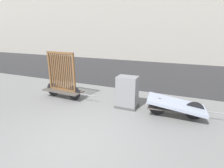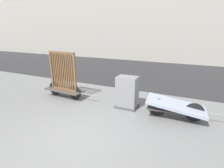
% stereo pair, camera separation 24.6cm
% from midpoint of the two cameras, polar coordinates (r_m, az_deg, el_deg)
% --- Properties ---
extents(ground_plane, '(60.00, 60.00, 0.00)m').
position_cam_midpoint_polar(ground_plane, '(4.71, -11.12, -17.50)').
color(ground_plane, slate).
extents(road_strip, '(56.00, 8.35, 0.01)m').
position_cam_midpoint_polar(road_strip, '(12.18, 13.23, 3.86)').
color(road_strip, '#2D2D30').
rests_on(road_strip, ground_plane).
extents(building_facade, '(48.00, 4.00, 9.95)m').
position_cam_midpoint_polar(building_facade, '(18.13, 18.97, 23.37)').
color(building_facade, '#B2ADA3').
rests_on(building_facade, ground_plane).
extents(bike_cart_with_bedframe, '(2.41, 0.70, 1.88)m').
position_cam_midpoint_polar(bike_cart_with_bedframe, '(7.35, -14.54, 0.77)').
color(bike_cart_with_bedframe, '#4C4742').
rests_on(bike_cart_with_bedframe, ground_plane).
extents(bike_cart_with_mattress, '(2.46, 1.04, 0.62)m').
position_cam_midpoint_polar(bike_cart_with_mattress, '(5.85, 21.19, -6.83)').
color(bike_cart_with_mattress, '#4C4742').
rests_on(bike_cart_with_mattress, ground_plane).
extents(utility_cabinet, '(0.77, 0.56, 1.14)m').
position_cam_midpoint_polar(utility_cabinet, '(6.21, 6.08, -3.10)').
color(utility_cabinet, '#4C4C4C').
rests_on(utility_cabinet, ground_plane).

